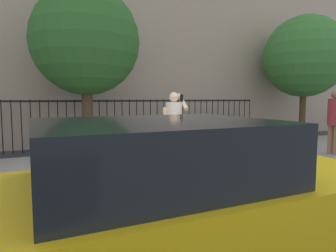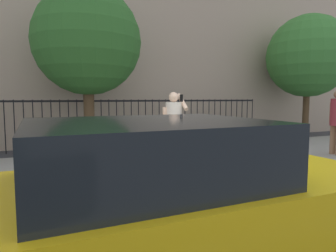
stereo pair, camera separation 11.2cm
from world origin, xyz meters
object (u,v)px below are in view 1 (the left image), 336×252
object	(u,v)px
pedestrian_walking	(335,118)
street_tree_near	(86,42)
taxi_yellow	(172,202)
street_tree_mid	(305,57)
pedestrian_on_phone	(173,125)

from	to	relation	value
pedestrian_walking	street_tree_near	size ratio (longest dim) A/B	0.35
taxi_yellow	street_tree_mid	xyz separation A→B (m)	(8.71, 6.35, 2.57)
taxi_yellow	street_tree_near	size ratio (longest dim) A/B	0.88
pedestrian_on_phone	street_tree_near	distance (m)	4.07
taxi_yellow	pedestrian_on_phone	world-z (taller)	pedestrian_on_phone
taxi_yellow	street_tree_near	distance (m)	6.99
taxi_yellow	pedestrian_on_phone	size ratio (longest dim) A/B	2.61
pedestrian_on_phone	taxi_yellow	bearing A→B (deg)	-114.96
taxi_yellow	street_tree_near	bearing A→B (deg)	87.45
pedestrian_on_phone	pedestrian_walking	distance (m)	4.61
taxi_yellow	street_tree_mid	world-z (taller)	street_tree_mid
street_tree_near	pedestrian_on_phone	bearing A→B (deg)	-68.92
pedestrian_walking	street_tree_near	world-z (taller)	street_tree_near
street_tree_near	street_tree_mid	distance (m)	8.42
pedestrian_on_phone	street_tree_mid	size ratio (longest dim) A/B	0.33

